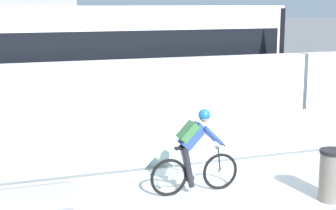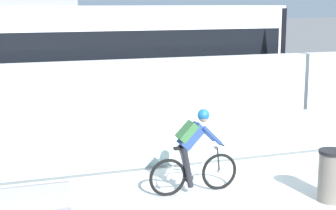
# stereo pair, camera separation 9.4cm
# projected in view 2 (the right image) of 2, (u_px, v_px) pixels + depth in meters

# --- Properties ---
(ground_plane) EXTENTS (200.00, 200.00, 0.00)m
(ground_plane) POSITION_uv_depth(u_px,v_px,m) (253.00, 185.00, 10.60)
(ground_plane) COLOR slate
(bike_path_deck) EXTENTS (32.00, 3.20, 0.01)m
(bike_path_deck) POSITION_uv_depth(u_px,v_px,m) (253.00, 185.00, 10.60)
(bike_path_deck) COLOR beige
(bike_path_deck) RESTS_ON ground
(glass_parapet) EXTENTS (32.00, 0.05, 1.01)m
(glass_parapet) POSITION_uv_depth(u_px,v_px,m) (215.00, 138.00, 12.22)
(glass_parapet) COLOR silver
(glass_parapet) RESTS_ON ground
(concrete_barrier_wall) EXTENTS (32.00, 0.36, 2.17)m
(concrete_barrier_wall) POSITION_uv_depth(u_px,v_px,m) (186.00, 100.00, 13.77)
(concrete_barrier_wall) COLOR silver
(concrete_barrier_wall) RESTS_ON ground
(tram_rail_near) EXTENTS (32.00, 0.08, 0.01)m
(tram_rail_near) POSITION_uv_depth(u_px,v_px,m) (156.00, 121.00, 16.28)
(tram_rail_near) COLOR #595654
(tram_rail_near) RESTS_ON ground
(tram_rail_far) EXTENTS (32.00, 0.08, 0.01)m
(tram_rail_far) POSITION_uv_depth(u_px,v_px,m) (142.00, 112.00, 17.60)
(tram_rail_far) COLOR #595654
(tram_rail_far) RESTS_ON ground
(tram) EXTENTS (11.06, 2.54, 3.81)m
(tram) POSITION_uv_depth(u_px,v_px,m) (102.00, 58.00, 16.10)
(tram) COLOR silver
(tram) RESTS_ON ground
(cyclist_on_bike) EXTENTS (1.77, 0.58, 1.61)m
(cyclist_on_bike) POSITION_uv_depth(u_px,v_px,m) (194.00, 152.00, 10.03)
(cyclist_on_bike) COLOR black
(cyclist_on_bike) RESTS_ON ground
(trash_bin) EXTENTS (0.51, 0.51, 0.96)m
(trash_bin) POSITION_uv_depth(u_px,v_px,m) (332.00, 176.00, 9.65)
(trash_bin) COLOR slate
(trash_bin) RESTS_ON ground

